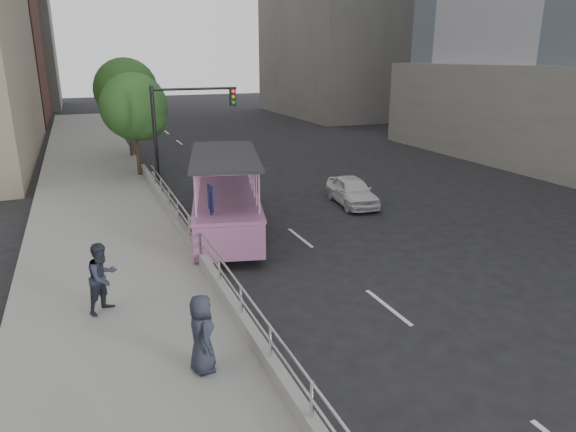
% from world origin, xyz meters
% --- Properties ---
extents(ground, '(160.00, 160.00, 0.00)m').
position_xyz_m(ground, '(0.00, 0.00, 0.00)').
color(ground, black).
extents(sidewalk, '(5.50, 80.00, 0.30)m').
position_xyz_m(sidewalk, '(-5.75, 10.00, 0.15)').
color(sidewalk, gray).
rests_on(sidewalk, ground).
extents(kerb_wall, '(0.24, 30.00, 0.36)m').
position_xyz_m(kerb_wall, '(-3.12, 2.00, 0.48)').
color(kerb_wall, '#9A9A95').
rests_on(kerb_wall, sidewalk).
extents(guardrail, '(0.07, 22.00, 0.71)m').
position_xyz_m(guardrail, '(-3.12, 2.00, 1.14)').
color(guardrail, silver).
rests_on(guardrail, kerb_wall).
extents(duck_boat, '(4.40, 9.61, 3.11)m').
position_xyz_m(duck_boat, '(-1.13, 6.59, 1.15)').
color(duck_boat, black).
rests_on(duck_boat, ground).
extents(car, '(1.97, 3.89, 1.27)m').
position_xyz_m(car, '(4.99, 7.28, 0.64)').
color(car, silver).
rests_on(car, ground).
extents(pedestrian_mid, '(1.12, 1.10, 1.82)m').
position_xyz_m(pedestrian_mid, '(-6.09, 0.07, 1.21)').
color(pedestrian_mid, '#222632').
rests_on(pedestrian_mid, sidewalk).
extents(pedestrian_far, '(0.54, 0.83, 1.68)m').
position_xyz_m(pedestrian_far, '(-4.39, -3.42, 1.14)').
color(pedestrian_far, '#222632').
rests_on(pedestrian_far, sidewalk).
extents(parking_sign, '(0.09, 0.58, 2.59)m').
position_xyz_m(parking_sign, '(-2.57, 3.00, 1.64)').
color(parking_sign, black).
rests_on(parking_sign, ground).
extents(traffic_signal, '(4.20, 0.32, 5.20)m').
position_xyz_m(traffic_signal, '(-1.70, 12.50, 3.50)').
color(traffic_signal, black).
rests_on(traffic_signal, ground).
extents(street_tree_near, '(3.52, 3.52, 5.72)m').
position_xyz_m(street_tree_near, '(-3.30, 15.93, 3.82)').
color(street_tree_near, '#3E291C').
rests_on(street_tree_near, ground).
extents(street_tree_far, '(3.97, 3.97, 6.45)m').
position_xyz_m(street_tree_far, '(-3.10, 21.93, 4.31)').
color(street_tree_far, '#3E291C').
rests_on(street_tree_far, ground).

